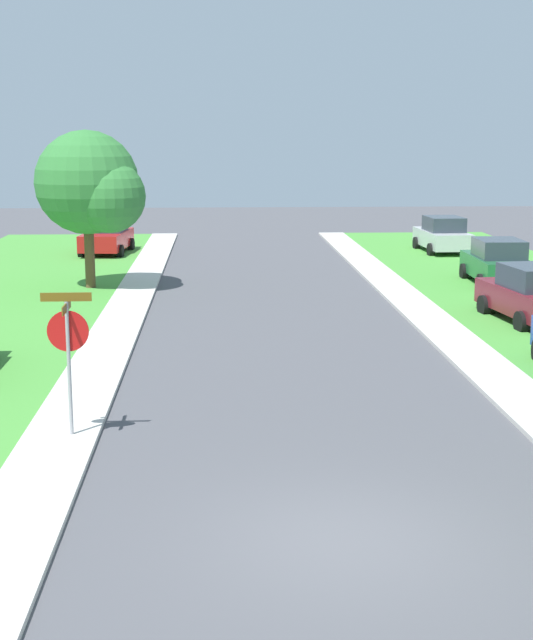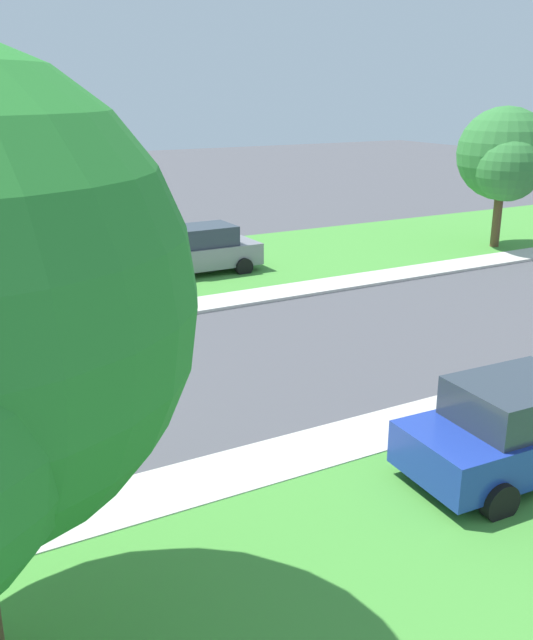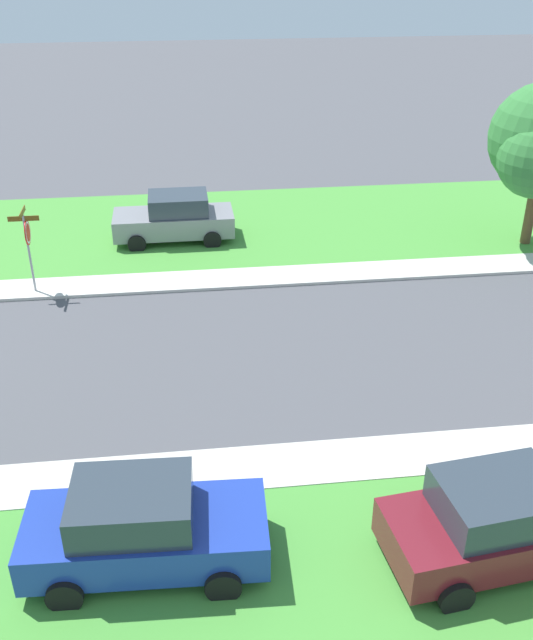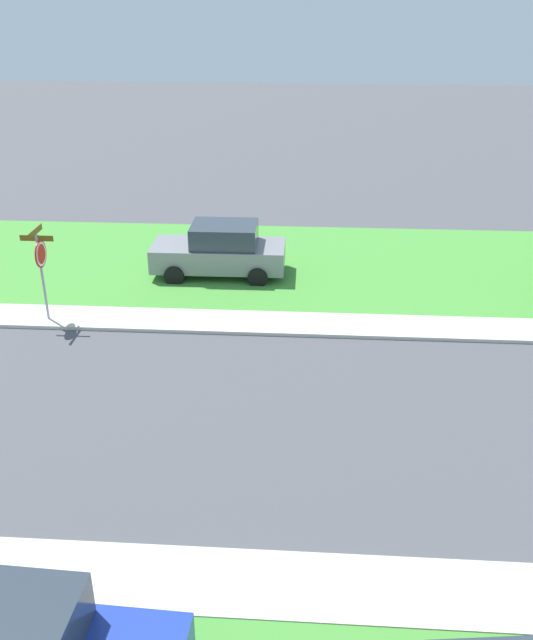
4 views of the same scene
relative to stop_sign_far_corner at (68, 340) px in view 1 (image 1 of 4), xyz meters
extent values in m
plane|color=#4C4C51|center=(4.49, -4.63, -1.89)|extent=(120.00, 120.00, 0.00)
cube|color=beige|center=(9.19, 7.37, -1.84)|extent=(1.40, 56.00, 0.10)
cube|color=beige|center=(-0.21, 7.37, -1.84)|extent=(1.40, 56.00, 0.10)
cylinder|color=#9E9EA3|center=(0.00, -0.03, -0.59)|extent=(0.07, 0.07, 2.60)
cylinder|color=red|center=(0.00, 0.02, 0.16)|extent=(0.76, 0.03, 0.76)
cylinder|color=white|center=(0.00, 0.04, 0.16)|extent=(0.67, 0.00, 0.67)
cylinder|color=red|center=(0.00, 0.04, 0.16)|extent=(0.55, 0.00, 0.55)
cube|color=brown|center=(0.00, -0.03, 0.80)|extent=(0.92, 0.02, 0.16)
cube|color=brown|center=(0.00, -0.03, 0.61)|extent=(0.02, 0.92, 0.16)
cube|color=#1E6033|center=(13.19, 17.10, -1.19)|extent=(1.93, 4.35, 0.76)
cube|color=#2D3842|center=(13.18, 16.90, -0.47)|extent=(1.66, 2.15, 0.68)
cylinder|color=black|center=(12.33, 18.46, -1.57)|extent=(0.26, 0.65, 0.64)
cylinder|color=black|center=(14.13, 18.41, -1.57)|extent=(0.26, 0.65, 0.64)
cylinder|color=black|center=(12.25, 15.80, -1.57)|extent=(0.26, 0.65, 0.64)
cylinder|color=black|center=(14.05, 15.74, -1.57)|extent=(0.26, 0.65, 0.64)
cube|color=maroon|center=(12.11, 10.11, -1.19)|extent=(2.29, 4.48, 0.76)
cylinder|color=black|center=(11.06, 11.33, -1.57)|extent=(0.31, 0.66, 0.64)
cylinder|color=black|center=(11.37, 8.69, -1.57)|extent=(0.31, 0.66, 0.64)
cube|color=red|center=(-2.47, 26.96, -1.19)|extent=(2.20, 4.45, 0.76)
cube|color=#2D3842|center=(-2.45, 27.16, -0.47)|extent=(1.79, 2.24, 0.68)
cylinder|color=black|center=(-1.70, 25.54, -1.57)|extent=(0.30, 0.66, 0.64)
cylinder|color=black|center=(-3.49, 25.71, -1.57)|extent=(0.30, 0.66, 0.64)
cylinder|color=black|center=(-1.45, 28.20, -1.57)|extent=(0.30, 0.66, 0.64)
cylinder|color=black|center=(-3.24, 28.37, -1.57)|extent=(0.30, 0.66, 0.64)
cube|color=silver|center=(13.45, 26.65, -1.19)|extent=(1.96, 4.37, 0.76)
cube|color=#2D3842|center=(13.45, 26.45, -0.47)|extent=(1.68, 2.16, 0.68)
cylinder|color=black|center=(12.50, 27.95, -1.57)|extent=(0.26, 0.65, 0.64)
cylinder|color=black|center=(14.30, 28.02, -1.57)|extent=(0.26, 0.65, 0.64)
cylinder|color=black|center=(12.60, 25.28, -1.57)|extent=(0.26, 0.65, 0.64)
cylinder|color=black|center=(14.40, 25.35, -1.57)|extent=(0.26, 0.65, 0.64)
cylinder|color=brown|center=(-1.91, 16.98, -0.59)|extent=(0.36, 0.36, 2.58)
sphere|color=#337A36|center=(-1.91, 16.98, 2.00)|extent=(3.71, 3.71, 3.71)
sphere|color=#337A36|center=(-1.07, 16.42, 1.53)|extent=(2.60, 2.60, 2.60)
camera|label=1|loc=(2.74, -16.52, 3.68)|focal=51.62mm
camera|label=2|loc=(18.79, -5.26, 4.47)|focal=39.29mm
camera|label=3|loc=(21.11, 4.72, 8.38)|focal=40.62mm
camera|label=4|loc=(17.07, 7.32, 6.64)|focal=38.40mm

